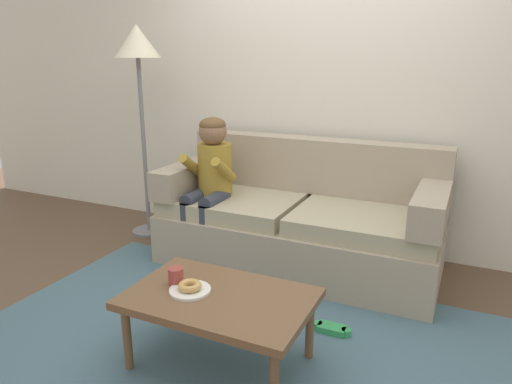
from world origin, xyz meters
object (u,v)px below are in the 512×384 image
(donut, at_px, (190,286))
(mug, at_px, (176,276))
(toy_controller, at_px, (332,330))
(floor_lamp, at_px, (138,60))
(couch, at_px, (300,221))
(person_child, at_px, (210,176))
(coffee_table, at_px, (219,303))

(donut, relative_size, mug, 1.33)
(toy_controller, distance_m, floor_lamp, 2.59)
(couch, height_order, mug, couch)
(person_child, relative_size, mug, 12.24)
(coffee_table, distance_m, toy_controller, 0.75)
(person_child, xyz_separation_m, donut, (0.56, -1.17, -0.24))
(donut, relative_size, toy_controller, 0.53)
(person_child, distance_m, floor_lamp, 1.17)
(toy_controller, relative_size, floor_lamp, 0.13)
(couch, xyz_separation_m, toy_controller, (0.50, -0.83, -0.31))
(donut, bearing_deg, person_child, 115.77)
(couch, xyz_separation_m, donut, (-0.09, -1.37, 0.09))
(couch, xyz_separation_m, person_child, (-0.66, -0.20, 0.33))
(couch, relative_size, floor_lamp, 1.14)
(person_child, height_order, donut, person_child)
(mug, xyz_separation_m, toy_controller, (0.70, 0.50, -0.41))
(person_child, bearing_deg, coffee_table, -57.85)
(toy_controller, bearing_deg, floor_lamp, 178.31)
(donut, xyz_separation_m, floor_lamp, (-1.35, 1.40, 1.08))
(couch, height_order, donut, couch)
(mug, relative_size, floor_lamp, 0.05)
(coffee_table, relative_size, toy_controller, 4.05)
(person_child, distance_m, toy_controller, 1.46)
(toy_controller, xyz_separation_m, floor_lamp, (-1.95, 0.86, 1.48))
(couch, xyz_separation_m, floor_lamp, (-1.45, 0.03, 1.16))
(coffee_table, bearing_deg, person_child, 122.15)
(couch, height_order, coffee_table, couch)
(person_child, height_order, floor_lamp, floor_lamp)
(couch, height_order, person_child, person_child)
(floor_lamp, bearing_deg, donut, -46.06)
(couch, relative_size, mug, 22.56)
(donut, distance_m, mug, 0.12)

